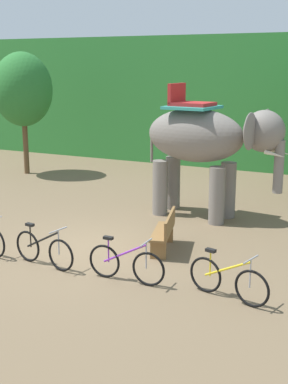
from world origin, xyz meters
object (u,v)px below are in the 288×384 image
at_px(tree_right, 23,90).
at_px(bike_black, 44,249).
at_px(elephant, 206,141).
at_px(wooden_bench, 165,231).
at_px(bike_yellow, 228,280).
at_px(bike_purple, 126,264).

height_order(tree_right, bike_black, tree_right).
bearing_deg(elephant, wooden_bench, -88.21).
distance_m(bike_yellow, wooden_bench, 2.87).
bearing_deg(bike_yellow, wooden_bench, 137.63).
distance_m(elephant, wooden_bench, 3.48).
distance_m(elephant, bike_yellow, 5.72).
bearing_deg(bike_black, elephant, 69.68).
xyz_separation_m(bike_purple, bike_yellow, (2.10, 0.10, 0.00)).
height_order(bike_black, wooden_bench, bike_black).
distance_m(bike_purple, bike_yellow, 2.10).
height_order(tree_right, bike_yellow, tree_right).
bearing_deg(bike_black, bike_yellow, 1.81).
bearing_deg(wooden_bench, bike_yellow, -42.37).
distance_m(tree_right, bike_yellow, 13.62).
xyz_separation_m(tree_right, bike_black, (6.67, -7.93, -2.94)).
height_order(bike_black, bike_yellow, same).
bearing_deg(bike_black, bike_purple, 0.79).
relative_size(tree_right, bike_black, 2.81).
bearing_deg(tree_right, bike_black, -49.95).
bearing_deg(elephant, bike_yellow, -65.90).
height_order(bike_purple, wooden_bench, bike_purple).
bearing_deg(bike_purple, tree_right, 137.64).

